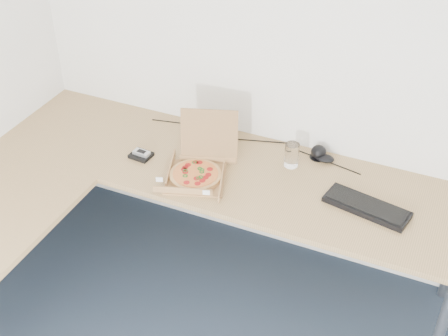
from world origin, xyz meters
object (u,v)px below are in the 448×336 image
at_px(desk, 128,203).
at_px(wallet, 141,155).
at_px(pizza_box, 197,171).
at_px(keyboard, 367,207).
at_px(drinking_glass, 292,155).

distance_m(desk, wallet, 0.36).
xyz_separation_m(pizza_box, keyboard, (0.84, 0.09, -0.02)).
height_order(drinking_glass, wallet, drinking_glass).
xyz_separation_m(desk, pizza_box, (0.23, 0.30, 0.07)).
distance_m(keyboard, wallet, 1.19).
xyz_separation_m(desk, wallet, (-0.12, 0.33, 0.04)).
xyz_separation_m(keyboard, wallet, (-1.19, -0.06, -0.00)).
bearing_deg(keyboard, desk, -148.76).
distance_m(drinking_glass, wallet, 0.79).
bearing_deg(desk, wallet, 109.51).
height_order(desk, keyboard, keyboard).
relative_size(keyboard, wallet, 3.68).
bearing_deg(wallet, keyboard, 7.50).
bearing_deg(drinking_glass, desk, -137.44).
height_order(drinking_glass, keyboard, drinking_glass).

